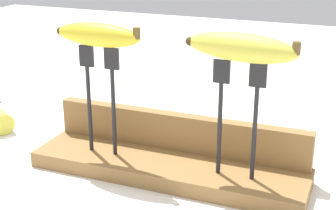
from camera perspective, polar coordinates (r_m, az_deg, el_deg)
ground_plane at (r=0.87m, az=0.00°, el=-7.90°), size 3.00×3.00×0.00m
wooden_board at (r=0.86m, az=0.00°, el=-7.11°), size 0.47×0.13×0.03m
board_backstop at (r=0.89m, az=1.25°, el=-3.06°), size 0.46×0.02×0.07m
fork_stand_left at (r=0.86m, az=-7.66°, el=1.60°), size 0.07×0.01×0.19m
fork_stand_right at (r=0.77m, az=7.92°, el=-0.53°), size 0.08×0.01×0.19m
banana_raised_left at (r=0.83m, az=-7.96°, el=7.89°), size 0.16×0.05×0.04m
banana_raised_right at (r=0.74m, az=8.26°, el=6.49°), size 0.18×0.07×0.04m
banana_chunk_near at (r=1.09m, az=-18.47°, el=-1.78°), size 0.06×0.06×0.04m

